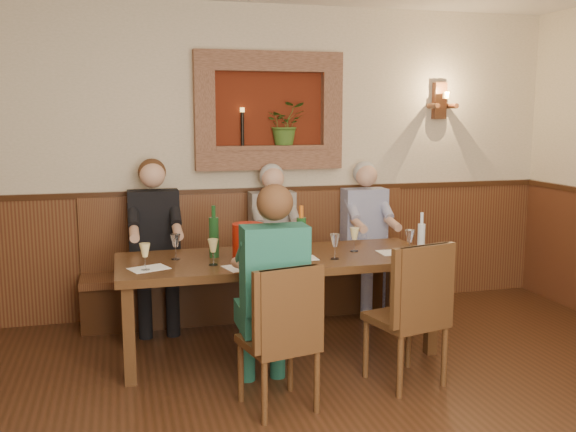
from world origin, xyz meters
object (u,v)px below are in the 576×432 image
at_px(spittoon_bucket, 248,241).
at_px(dining_table, 277,266).
at_px(person_bench_mid, 274,255).
at_px(person_chair_front, 271,310).
at_px(person_bench_left, 156,258).
at_px(water_bottle, 421,238).
at_px(chair_near_left, 279,366).
at_px(wine_bottle_green_b, 214,236).
at_px(wine_bottle_green_a, 301,237).
at_px(chair_near_right, 407,342).
at_px(person_bench_right, 367,249).
at_px(bench, 253,280).

bearing_deg(spittoon_bucket, dining_table, 9.00).
bearing_deg(person_bench_mid, person_chair_front, -104.23).
xyz_separation_m(person_bench_left, water_bottle, (1.97, -1.04, 0.28)).
bearing_deg(dining_table, chair_near_left, -103.02).
bearing_deg(wine_bottle_green_b, spittoon_bucket, -29.31).
xyz_separation_m(dining_table, person_bench_left, (-0.87, 0.84, -0.07)).
bearing_deg(wine_bottle_green_a, person_bench_left, 137.11).
bearing_deg(water_bottle, spittoon_bucket, 172.94).
bearing_deg(chair_near_right, person_bench_right, 63.59).
bearing_deg(person_chair_front, spittoon_bucket, 90.13).
xyz_separation_m(person_bench_mid, wine_bottle_green_b, (-0.65, -0.74, 0.34)).
bearing_deg(bench, person_bench_left, -173.00).
height_order(bench, person_bench_left, person_bench_left).
bearing_deg(chair_near_left, person_chair_front, 78.81).
distance_m(wine_bottle_green_a, water_bottle, 0.95).
xyz_separation_m(dining_table, bench, (0.00, 0.94, -0.35)).
bearing_deg(bench, water_bottle, -46.14).
xyz_separation_m(chair_near_right, water_bottle, (0.39, 0.62, 0.59)).
relative_size(bench, water_bottle, 9.21).
height_order(chair_near_left, wine_bottle_green_a, wine_bottle_green_a).
distance_m(dining_table, person_chair_front, 0.82).
bearing_deg(person_chair_front, person_bench_right, 51.16).
bearing_deg(person_chair_front, bench, 82.45).
bearing_deg(water_bottle, bench, 133.86).
xyz_separation_m(dining_table, water_bottle, (1.10, -0.20, 0.20)).
bearing_deg(person_bench_left, person_bench_mid, 0.11).
relative_size(dining_table, wine_bottle_green_a, 5.98).
distance_m(chair_near_left, spittoon_bucket, 1.12).
bearing_deg(dining_table, chair_near_right, -49.19).
height_order(dining_table, wine_bottle_green_a, wine_bottle_green_a).
bearing_deg(chair_near_left, person_bench_right, 41.89).
distance_m(chair_near_left, person_bench_mid, 1.88).
xyz_separation_m(person_bench_mid, water_bottle, (0.92, -1.04, 0.31)).
bearing_deg(person_bench_left, person_chair_front, -68.39).
bearing_deg(bench, wine_bottle_green_a, -81.49).
bearing_deg(dining_table, water_bottle, -10.36).
xyz_separation_m(person_bench_left, wine_bottle_green_a, (1.03, -0.95, 0.31)).
distance_m(person_bench_right, wine_bottle_green_b, 1.74).
distance_m(bench, chair_near_right, 1.90).
distance_m(bench, chair_near_left, 1.93).
relative_size(spittoon_bucket, wine_bottle_green_a, 0.67).
relative_size(person_bench_left, wine_bottle_green_a, 3.61).
relative_size(chair_near_left, person_bench_mid, 0.68).
height_order(chair_near_right, wine_bottle_green_a, wine_bottle_green_a).
height_order(dining_table, person_chair_front, person_chair_front).
bearing_deg(spittoon_bucket, chair_near_right, -39.86).
distance_m(dining_table, chair_near_right, 1.15).
bearing_deg(person_bench_mid, dining_table, -102.23).
distance_m(person_bench_right, wine_bottle_green_a, 1.37).
relative_size(wine_bottle_green_a, wine_bottle_green_b, 1.01).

